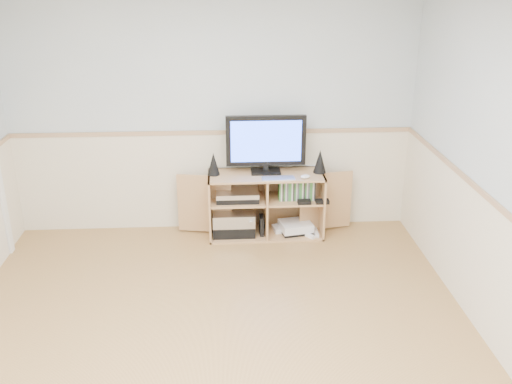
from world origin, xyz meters
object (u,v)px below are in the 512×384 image
keyboard (278,178)px  game_consoles (294,227)px  monitor (266,142)px  media_cabinet (265,202)px

keyboard → game_consoles: 0.63m
monitor → game_consoles: size_ratio=1.69×
game_consoles → monitor: bearing=168.4°
game_consoles → keyboard: bearing=-145.9°
monitor → game_consoles: (0.29, -0.06, -0.89)m
media_cabinet → keyboard: bearing=-61.1°
monitor → keyboard: 0.37m
media_cabinet → monitor: (0.00, -0.00, 0.63)m
media_cabinet → keyboard: 0.39m
media_cabinet → game_consoles: media_cabinet is taller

